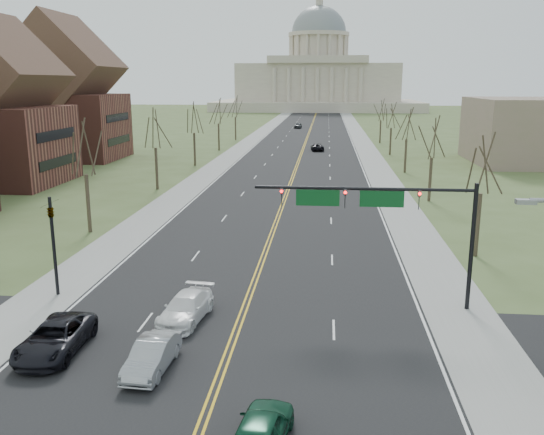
% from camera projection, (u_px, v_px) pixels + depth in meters
% --- Properties ---
extents(road, '(20.00, 380.00, 0.01)m').
position_uv_depth(road, '(306.00, 140.00, 127.07)').
color(road, black).
rests_on(road, ground).
extents(cross_road, '(120.00, 14.00, 0.01)m').
position_uv_depth(cross_road, '(225.00, 362.00, 26.32)').
color(cross_road, black).
rests_on(cross_road, ground).
extents(sidewalk_left, '(4.00, 380.00, 0.03)m').
position_uv_depth(sidewalk_left, '(253.00, 139.00, 128.17)').
color(sidewalk_left, gray).
rests_on(sidewalk_left, ground).
extents(sidewalk_right, '(4.00, 380.00, 0.03)m').
position_uv_depth(sidewalk_right, '(361.00, 140.00, 125.97)').
color(sidewalk_right, gray).
rests_on(sidewalk_right, ground).
extents(center_line, '(0.42, 380.00, 0.01)m').
position_uv_depth(center_line, '(306.00, 139.00, 127.07)').
color(center_line, gold).
rests_on(center_line, road).
extents(edge_line_left, '(0.15, 380.00, 0.01)m').
position_uv_depth(edge_line_left, '(262.00, 139.00, 127.97)').
color(edge_line_left, silver).
rests_on(edge_line_left, road).
extents(edge_line_right, '(0.15, 380.00, 0.01)m').
position_uv_depth(edge_line_right, '(351.00, 140.00, 126.17)').
color(edge_line_right, silver).
rests_on(edge_line_right, road).
extents(capitol, '(90.00, 60.00, 50.00)m').
position_uv_depth(capitol, '(318.00, 78.00, 259.34)').
color(capitol, beige).
rests_on(capitol, ground).
extents(signal_mast, '(12.12, 0.44, 7.20)m').
position_uv_depth(signal_mast, '(380.00, 208.00, 31.58)').
color(signal_mast, black).
rests_on(signal_mast, ground).
extents(signal_left, '(0.32, 0.36, 6.00)m').
position_uv_depth(signal_left, '(53.00, 235.00, 33.79)').
color(signal_left, black).
rests_on(signal_left, ground).
extents(tree_r_0, '(3.74, 3.74, 8.50)m').
position_uv_depth(tree_r_0, '(482.00, 168.00, 40.83)').
color(tree_r_0, '#32281E').
rests_on(tree_r_0, ground).
extents(tree_l_0, '(3.96, 3.96, 9.00)m').
position_uv_depth(tree_l_0, '(84.00, 151.00, 47.46)').
color(tree_l_0, '#32281E').
rests_on(tree_l_0, ground).
extents(tree_r_1, '(3.74, 3.74, 8.50)m').
position_uv_depth(tree_r_1, '(433.00, 140.00, 60.21)').
color(tree_r_1, '#32281E').
rests_on(tree_r_1, ground).
extents(tree_l_1, '(3.96, 3.96, 9.00)m').
position_uv_depth(tree_l_1, '(155.00, 131.00, 66.83)').
color(tree_l_1, '#32281E').
rests_on(tree_l_1, ground).
extents(tree_r_2, '(3.74, 3.74, 8.50)m').
position_uv_depth(tree_r_2, '(407.00, 126.00, 79.58)').
color(tree_r_2, '#32281E').
rests_on(tree_r_2, ground).
extents(tree_l_2, '(3.96, 3.96, 9.00)m').
position_uv_depth(tree_l_2, '(194.00, 120.00, 86.21)').
color(tree_l_2, '#32281E').
rests_on(tree_l_2, ground).
extents(tree_r_3, '(3.74, 3.74, 8.50)m').
position_uv_depth(tree_r_3, '(392.00, 117.00, 98.96)').
color(tree_r_3, '#32281E').
rests_on(tree_r_3, ground).
extents(tree_l_3, '(3.96, 3.96, 9.00)m').
position_uv_depth(tree_l_3, '(218.00, 113.00, 105.58)').
color(tree_l_3, '#32281E').
rests_on(tree_l_3, ground).
extents(tree_r_4, '(3.74, 3.74, 8.50)m').
position_uv_depth(tree_r_4, '(381.00, 111.00, 118.33)').
color(tree_r_4, '#32281E').
rests_on(tree_r_4, ground).
extents(tree_l_4, '(3.96, 3.96, 9.00)m').
position_uv_depth(tree_l_4, '(235.00, 108.00, 124.95)').
color(tree_l_4, '#32281E').
rests_on(tree_l_4, ground).
extents(bldg_left_far, '(17.10, 14.28, 23.25)m').
position_uv_depth(bldg_left_far, '(66.00, 100.00, 93.48)').
color(bldg_left_far, brown).
rests_on(bldg_left_far, ground).
extents(car_nb_inner_lead, '(2.32, 4.56, 1.49)m').
position_uv_depth(car_nb_inner_lead, '(261.00, 431.00, 19.86)').
color(car_nb_inner_lead, '#0E4028').
rests_on(car_nb_inner_lead, road).
extents(car_sb_inner_lead, '(1.71, 4.27, 1.38)m').
position_uv_depth(car_sb_inner_lead, '(152.00, 356.00, 25.42)').
color(car_sb_inner_lead, '#969A9E').
rests_on(car_sb_inner_lead, road).
extents(car_sb_outer_lead, '(2.57, 5.36, 1.47)m').
position_uv_depth(car_sb_outer_lead, '(55.00, 338.00, 27.08)').
color(car_sb_outer_lead, black).
rests_on(car_sb_outer_lead, road).
extents(car_sb_inner_second, '(2.58, 5.08, 1.41)m').
position_uv_depth(car_sb_inner_second, '(186.00, 308.00, 30.73)').
color(car_sb_inner_second, white).
rests_on(car_sb_inner_second, road).
extents(car_far_nb, '(2.63, 4.96, 1.33)m').
position_uv_depth(car_far_nb, '(317.00, 147.00, 106.54)').
color(car_far_nb, black).
rests_on(car_far_nb, road).
extents(car_far_sb, '(2.05, 4.65, 1.55)m').
position_uv_depth(car_far_sb, '(298.00, 125.00, 157.54)').
color(car_far_sb, '#414448').
rests_on(car_far_sb, road).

